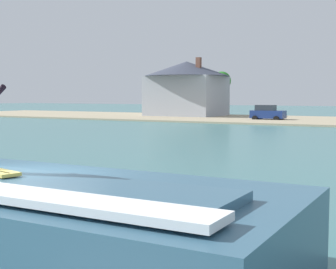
# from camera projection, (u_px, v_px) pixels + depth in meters

# --- Properties ---
(ground_plane) EXTENTS (260.00, 260.00, 0.00)m
(ground_plane) POSITION_uv_depth(u_px,v_px,m) (26.00, 245.00, 9.96)
(ground_plane) COLOR #3F7476
(wave_crest) EXTENTS (10.59, 4.25, 1.61)m
(wave_crest) POSITION_uv_depth(u_px,v_px,m) (14.00, 216.00, 9.21)
(wave_crest) COLOR #375F77
(wave_crest) RESTS_ON ground_plane
(car_near_shore) EXTENTS (3.88, 2.11, 1.86)m
(car_near_shore) POSITION_uv_depth(u_px,v_px,m) (267.00, 113.00, 57.15)
(car_near_shore) COLOR navy
(car_near_shore) RESTS_ON ground_plane
(house_with_chimney) EXTENTS (11.81, 11.81, 7.99)m
(house_with_chimney) POSITION_uv_depth(u_px,v_px,m) (187.00, 86.00, 67.64)
(house_with_chimney) COLOR #9EA3AD
(house_with_chimney) RESTS_ON ground_plane
(tree_short_bushy) EXTENTS (2.71, 2.71, 6.42)m
(tree_short_bushy) POSITION_uv_depth(u_px,v_px,m) (222.00, 81.00, 71.12)
(tree_short_bushy) COLOR brown
(tree_short_bushy) RESTS_ON ground_plane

